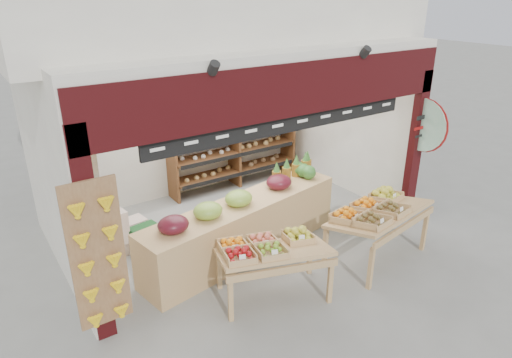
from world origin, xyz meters
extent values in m
plane|color=slate|center=(0.00, 0.00, 0.00)|extent=(60.00, 60.00, 0.00)
cube|color=silver|center=(0.00, 2.29, 1.50)|extent=(5.76, 0.18, 3.00)
cube|color=silver|center=(-2.79, 0.60, 1.50)|extent=(0.18, 3.38, 3.00)
cube|color=silver|center=(2.79, 0.60, 1.50)|extent=(0.18, 3.38, 3.00)
cube|color=silver|center=(0.00, 0.60, 3.06)|extent=(5.76, 3.38, 0.12)
cube|color=black|center=(0.00, -1.05, 2.65)|extent=(5.70, 0.14, 0.70)
cube|color=black|center=(-2.75, -1.05, 1.32)|extent=(0.22, 0.14, 2.65)
cube|color=black|center=(2.75, -1.05, 1.32)|extent=(0.22, 0.14, 2.65)
cube|color=black|center=(0.00, -1.02, 2.20)|extent=(4.20, 0.05, 0.26)
cylinder|color=white|center=(0.10, -0.95, 2.45)|extent=(0.34, 0.05, 0.34)
cube|color=olive|center=(-2.73, -1.14, 1.15)|extent=(0.60, 0.04, 1.80)
cylinder|color=#AAD5BB|center=(2.75, -1.14, 1.75)|extent=(0.04, 0.90, 0.90)
cylinder|color=maroon|center=(2.75, -1.16, 1.75)|extent=(0.01, 0.92, 0.92)
cube|color=brown|center=(-0.46, 1.97, 0.75)|extent=(0.05, 0.47, 1.50)
cube|color=brown|center=(0.94, 1.97, 0.75)|extent=(0.05, 0.47, 1.50)
cube|color=brown|center=(2.35, 1.97, 0.75)|extent=(0.05, 0.47, 1.50)
cube|color=brown|center=(0.94, 1.97, 0.33)|extent=(2.81, 0.47, 0.04)
cube|color=brown|center=(0.94, 1.97, 0.75)|extent=(2.81, 0.47, 0.04)
cube|color=brown|center=(0.94, 1.97, 1.17)|extent=(2.81, 0.47, 0.04)
cube|color=brown|center=(0.94, 1.97, 1.50)|extent=(2.81, 0.47, 0.04)
cone|color=olive|center=(-0.18, 1.97, 1.64)|extent=(0.32, 0.32, 0.28)
cone|color=olive|center=(0.57, 1.97, 1.64)|extent=(0.32, 0.32, 0.28)
cone|color=olive|center=(1.32, 1.97, 1.64)|extent=(0.32, 0.32, 0.28)
cone|color=olive|center=(2.07, 1.97, 1.64)|extent=(0.32, 0.32, 0.28)
cube|color=silver|center=(-2.40, 1.82, 0.97)|extent=(0.95, 0.95, 1.94)
cube|color=beige|center=(-2.13, 0.65, 0.20)|extent=(0.52, 0.42, 0.40)
cube|color=beige|center=(-2.08, 0.65, 0.57)|extent=(0.47, 0.39, 0.33)
cube|color=#12451A|center=(-1.57, 0.63, 0.17)|extent=(0.49, 0.40, 0.33)
cube|color=beige|center=(-1.63, 1.03, 0.16)|extent=(0.44, 0.37, 0.31)
cube|color=tan|center=(-0.37, -0.43, 0.44)|extent=(3.57, 1.28, 0.88)
ellipsoid|color=#59141E|center=(-1.62, -0.65, 0.98)|extent=(0.43, 0.39, 0.23)
ellipsoid|color=#8CB23F|center=(-1.04, -0.55, 0.98)|extent=(0.43, 0.39, 0.23)
ellipsoid|color=#8CB23F|center=(-0.47, -0.45, 0.98)|extent=(0.43, 0.39, 0.23)
ellipsoid|color=#59141E|center=(0.39, -0.30, 0.98)|extent=(0.43, 0.39, 0.23)
cylinder|color=olive|center=(0.47, -0.14, 0.99)|extent=(0.15, 0.15, 0.22)
cylinder|color=olive|center=(0.71, -0.10, 0.99)|extent=(0.15, 0.15, 0.22)
cylinder|color=olive|center=(0.94, -0.05, 0.99)|extent=(0.15, 0.15, 0.22)
cylinder|color=olive|center=(1.18, -0.01, 0.99)|extent=(0.15, 0.15, 0.22)
cylinder|color=olive|center=(1.23, 0.00, 0.99)|extent=(0.15, 0.15, 0.22)
cube|color=tan|center=(-0.63, -1.57, 0.68)|extent=(1.64, 1.23, 0.22)
cube|color=tan|center=(-1.37, -1.69, 0.29)|extent=(0.08, 0.08, 0.58)
cube|color=tan|center=(-0.11, -2.11, 0.29)|extent=(0.08, 0.08, 0.58)
cube|color=tan|center=(-1.15, -1.02, 0.29)|extent=(0.08, 0.08, 0.58)
cube|color=tan|center=(0.11, -1.44, 0.29)|extent=(0.08, 0.08, 0.58)
cube|color=tan|center=(1.23, -1.69, 0.76)|extent=(1.74, 1.15, 0.24)
cube|color=tan|center=(0.55, -2.20, 0.33)|extent=(0.07, 0.07, 0.66)
cube|color=tan|center=(2.03, -1.96, 0.33)|extent=(0.07, 0.07, 0.66)
cube|color=tan|center=(0.43, -1.42, 0.33)|extent=(0.07, 0.07, 0.66)
cube|color=tan|center=(1.90, -1.18, 0.33)|extent=(0.07, 0.07, 0.66)
sphere|color=#194D1A|center=(1.71, -1.08, 0.13)|extent=(0.25, 0.25, 0.25)
sphere|color=#194D1A|center=(1.98, -1.08, 0.13)|extent=(0.25, 0.25, 0.25)
sphere|color=#194D1A|center=(1.71, -0.81, 0.13)|extent=(0.25, 0.25, 0.25)
sphere|color=#194D1A|center=(1.98, -0.81, 0.13)|extent=(0.25, 0.25, 0.25)
sphere|color=#194D1A|center=(1.84, -0.94, 0.35)|extent=(0.25, 0.25, 0.25)
sphere|color=#194D1A|center=(1.84, -1.17, 0.13)|extent=(0.25, 0.25, 0.25)
sphere|color=#194D1A|center=(1.62, -0.94, 0.13)|extent=(0.25, 0.25, 0.25)
sphere|color=#194D1A|center=(1.71, -0.79, 0.35)|extent=(0.25, 0.25, 0.25)
sphere|color=#194D1A|center=(2.02, -0.92, 0.13)|extent=(0.25, 0.25, 0.25)
camera|label=1|loc=(-3.70, -5.67, 3.88)|focal=32.00mm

